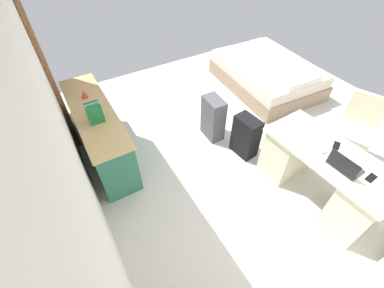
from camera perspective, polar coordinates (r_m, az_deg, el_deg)
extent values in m
plane|color=beige|center=(4.05, 11.65, 0.71)|extent=(5.59, 5.59, 0.00)
cube|color=white|center=(2.43, -28.61, 5.67)|extent=(4.35, 0.10, 2.88)
cube|color=brown|center=(4.05, -29.12, 13.77)|extent=(0.88, 0.05, 2.04)
cube|color=beige|center=(3.19, 28.52, -2.12)|extent=(1.47, 0.73, 0.04)
cube|color=beige|center=(3.37, 32.90, -11.38)|extent=(0.43, 0.61, 0.69)
cube|color=beige|center=(3.57, 20.51, -1.35)|extent=(0.43, 0.61, 0.69)
cylinder|color=black|center=(4.31, 29.82, -2.03)|extent=(0.52, 0.52, 0.04)
cylinder|color=black|center=(4.19, 30.74, -0.24)|extent=(0.06, 0.06, 0.42)
cube|color=beige|center=(4.05, 32.03, 2.25)|extent=(0.60, 0.60, 0.08)
cube|color=beige|center=(4.07, 34.02, 6.41)|extent=(0.43, 0.22, 0.44)
cube|color=#2D7056|center=(3.76, -19.67, 2.17)|extent=(1.76, 0.44, 0.74)
cube|color=tan|center=(3.52, -21.20, 6.81)|extent=(1.80, 0.48, 0.04)
cube|color=#275F49|center=(3.60, -13.95, -2.16)|extent=(0.67, 0.01, 0.26)
cube|color=#275F49|center=(4.19, -17.72, 4.76)|extent=(0.67, 0.01, 0.26)
cube|color=gray|center=(5.32, 15.85, 13.66)|extent=(1.99, 1.52, 0.28)
cube|color=silver|center=(5.20, 16.38, 15.90)|extent=(1.92, 1.45, 0.20)
cube|color=white|center=(4.73, 21.86, 13.53)|extent=(0.52, 0.71, 0.10)
cube|color=black|center=(3.67, 11.76, 1.65)|extent=(0.38, 0.26, 0.61)
cube|color=#4C4C51|center=(3.86, 4.67, 5.72)|extent=(0.37, 0.23, 0.67)
cube|color=#333338|center=(3.09, 30.70, -4.30)|extent=(0.32, 0.24, 0.02)
cube|color=black|center=(2.95, 30.37, -3.89)|extent=(0.31, 0.03, 0.19)
ellipsoid|color=white|center=(3.14, 27.07, -1.34)|extent=(0.06, 0.10, 0.03)
cube|color=black|center=(3.13, 34.79, -6.15)|extent=(0.08, 0.14, 0.01)
cube|color=black|center=(3.29, 29.27, -0.30)|extent=(0.12, 0.15, 0.01)
cylinder|color=silver|center=(3.09, 36.57, -7.92)|extent=(0.11, 0.11, 0.01)
cube|color=#1F6D35|center=(3.20, -20.48, 6.00)|extent=(0.04, 0.17, 0.24)
cube|color=#A75339|center=(3.24, -20.60, 6.15)|extent=(0.04, 0.17, 0.20)
cube|color=#52BA9D|center=(3.27, -20.84, 6.68)|extent=(0.03, 0.17, 0.23)
cube|color=#3A6A3B|center=(3.30, -21.02, 7.05)|extent=(0.03, 0.17, 0.23)
cone|color=red|center=(3.74, -22.72, 10.15)|extent=(0.08, 0.08, 0.11)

